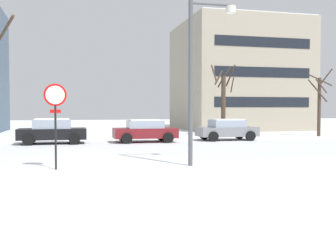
# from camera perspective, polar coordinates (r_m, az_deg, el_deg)

# --- Properties ---
(ground_plane) EXTENTS (120.00, 120.00, 0.00)m
(ground_plane) POSITION_cam_1_polar(r_m,az_deg,el_deg) (16.07, -11.12, -4.94)
(ground_plane) COLOR white
(road_surface) EXTENTS (80.00, 8.37, 0.00)m
(road_surface) POSITION_cam_1_polar(r_m,az_deg,el_deg) (19.22, -11.59, -3.73)
(road_surface) COLOR silver
(road_surface) RESTS_ON ground
(stop_sign) EXTENTS (0.76, 0.11, 2.91)m
(stop_sign) POSITION_cam_1_polar(r_m,az_deg,el_deg) (13.99, -15.82, 2.30)
(stop_sign) COLOR black
(stop_sign) RESTS_ON ground
(street_lamp) EXTENTS (1.79, 0.36, 5.99)m
(street_lamp) POSITION_cam_1_polar(r_m,az_deg,el_deg) (14.56, 4.41, 8.72)
(street_lamp) COLOR #4C4F54
(street_lamp) RESTS_ON ground
(parked_car_black) EXTENTS (3.91, 2.14, 1.49)m
(parked_car_black) POSITION_cam_1_polar(r_m,az_deg,el_deg) (24.48, -16.21, -0.69)
(parked_car_black) COLOR black
(parked_car_black) RESTS_ON ground
(parked_car_maroon) EXTENTS (3.88, 2.16, 1.40)m
(parked_car_maroon) POSITION_cam_1_polar(r_m,az_deg,el_deg) (24.69, -3.32, -0.65)
(parked_car_maroon) COLOR maroon
(parked_car_maroon) RESTS_ON ground
(parked_car_gray) EXTENTS (3.90, 2.01, 1.39)m
(parked_car_gray) POSITION_cam_1_polar(r_m,az_deg,el_deg) (26.45, 8.43, -0.48)
(parked_car_gray) COLOR slate
(parked_car_gray) RESTS_ON ground
(tree_far_right) EXTENTS (1.97, 1.97, 5.08)m
(tree_far_right) POSITION_cam_1_polar(r_m,az_deg,el_deg) (32.06, 20.85, 3.15)
(tree_far_right) COLOR #423326
(tree_far_right) RESTS_ON ground
(tree_far_mid) EXTENTS (1.73, 1.70, 5.46)m
(tree_far_mid) POSITION_cam_1_polar(r_m,az_deg,el_deg) (30.48, 7.91, 3.61)
(tree_far_mid) COLOR #423326
(tree_far_mid) RESTS_ON ground
(building_far_right) EXTENTS (11.60, 11.26, 10.79)m
(building_far_right) POSITION_cam_1_polar(r_m,az_deg,el_deg) (41.95, 9.92, 6.98)
(building_far_right) COLOR #9E937F
(building_far_right) RESTS_ON ground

